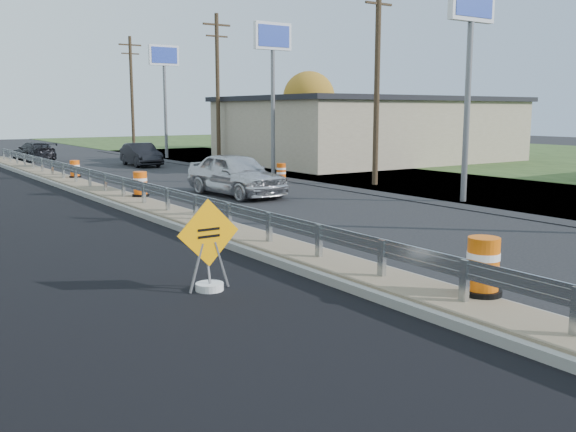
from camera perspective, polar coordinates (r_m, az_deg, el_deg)
ground at (r=15.63m, az=-1.67°, el=-3.08°), size 140.00×140.00×0.00m
median at (r=22.66m, az=-12.66°, el=0.86°), size 1.60×55.00×0.23m
guardrail at (r=23.50m, az=-13.62°, el=2.64°), size 0.10×46.15×0.72m
retail_building_near at (r=43.98m, az=7.40°, el=7.68°), size 18.50×12.50×4.27m
pylon_sign_south at (r=24.74m, az=15.95°, el=16.22°), size 2.20×0.30×7.90m
pylon_sign_mid at (r=34.54m, az=-1.37°, el=14.50°), size 2.20×0.30×7.90m
pylon_sign_north at (r=46.88m, az=-10.96°, el=12.97°), size 2.20×0.30×7.90m
utility_pole_smid at (r=29.49m, az=7.93°, el=12.30°), size 1.90×0.26×9.40m
utility_pole_nmid at (r=41.84m, az=-6.27°, el=11.42°), size 1.90×0.26×9.40m
utility_pole_north at (r=55.51m, az=-13.71°, el=10.69°), size 1.90×0.26×9.40m
tree_far_yellow at (r=58.04m, az=1.87°, el=10.48°), size 4.62×4.62×6.86m
caution_sign at (r=12.15m, az=-7.02°, el=-4.60°), size 1.27×0.53×1.75m
barrel_median_near at (r=11.49m, az=16.94°, el=-4.39°), size 0.68×0.68×1.00m
barrel_median_mid at (r=24.36m, az=-12.99°, el=2.75°), size 0.62×0.62×0.91m
barrel_median_far at (r=32.22m, az=-18.42°, el=3.97°), size 0.55×0.55×0.81m
barrel_shoulder_near at (r=31.55m, az=-0.61°, el=3.93°), size 0.56×0.56×0.82m
car_silver at (r=25.75m, az=-4.65°, el=3.72°), size 2.36×5.16×1.72m
car_dark_mid at (r=40.77m, az=-12.93°, el=5.35°), size 1.77×4.35×1.40m
car_dark_far at (r=47.13m, az=-21.62°, el=5.37°), size 2.28×4.61×1.29m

